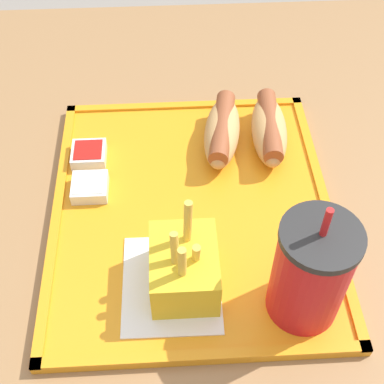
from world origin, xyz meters
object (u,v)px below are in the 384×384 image
at_px(hot_dog_far, 269,129).
at_px(hot_dog_near, 222,131).
at_px(fries_carton, 184,268).
at_px(sauce_cup_mayo, 90,187).
at_px(soda_cup, 311,272).
at_px(sauce_cup_ketchup, 89,154).

relative_size(hot_dog_far, hot_dog_near, 0.98).
xyz_separation_m(fries_carton, sauce_cup_mayo, (-0.14, -0.12, -0.02)).
distance_m(soda_cup, sauce_cup_ketchup, 0.35).
bearing_deg(hot_dog_near, hot_dog_far, 90.00).
height_order(hot_dog_near, sauce_cup_mayo, hot_dog_near).
height_order(hot_dog_far, hot_dog_near, same).
relative_size(fries_carton, sauce_cup_mayo, 2.50).
bearing_deg(fries_carton, soda_cup, 74.95).
distance_m(hot_dog_near, fries_carton, 0.23).
height_order(soda_cup, hot_dog_far, soda_cup).
relative_size(hot_dog_far, sauce_cup_mayo, 3.06).
bearing_deg(sauce_cup_ketchup, soda_cup, 46.22).
bearing_deg(hot_dog_far, fries_carton, -29.81).
xyz_separation_m(hot_dog_far, sauce_cup_mayo, (0.08, -0.24, -0.01)).
distance_m(hot_dog_near, sauce_cup_ketchup, 0.18).
distance_m(sauce_cup_mayo, sauce_cup_ketchup, 0.06).
relative_size(hot_dog_far, sauce_cup_ketchup, 3.06).
bearing_deg(sauce_cup_ketchup, fries_carton, 30.73).
bearing_deg(sauce_cup_mayo, fries_carton, 38.83).
distance_m(hot_dog_far, fries_carton, 0.26).
relative_size(hot_dog_far, fries_carton, 1.23).
bearing_deg(hot_dog_near, soda_cup, 14.06).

